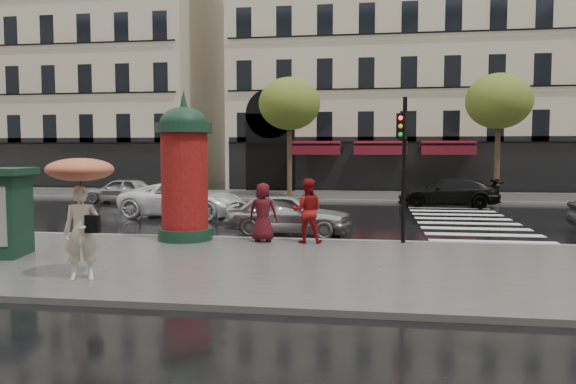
% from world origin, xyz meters
% --- Properties ---
extents(ground, '(160.00, 160.00, 0.00)m').
position_xyz_m(ground, '(0.00, 0.00, 0.00)').
color(ground, black).
rests_on(ground, ground).
extents(near_sidewalk, '(90.00, 7.00, 0.12)m').
position_xyz_m(near_sidewalk, '(0.00, -0.50, 0.06)').
color(near_sidewalk, '#474744').
rests_on(near_sidewalk, ground).
extents(far_sidewalk, '(90.00, 6.00, 0.12)m').
position_xyz_m(far_sidewalk, '(0.00, 19.00, 0.06)').
color(far_sidewalk, '#474744').
rests_on(far_sidewalk, ground).
extents(near_kerb, '(90.00, 0.25, 0.14)m').
position_xyz_m(near_kerb, '(0.00, 3.00, 0.07)').
color(near_kerb, slate).
rests_on(near_kerb, ground).
extents(far_kerb, '(90.00, 0.25, 0.14)m').
position_xyz_m(far_kerb, '(0.00, 16.00, 0.07)').
color(far_kerb, slate).
rests_on(far_kerb, ground).
extents(zebra_crossing, '(3.60, 11.75, 0.01)m').
position_xyz_m(zebra_crossing, '(6.00, 9.60, 0.01)').
color(zebra_crossing, silver).
rests_on(zebra_crossing, ground).
extents(bldg_far_corner, '(26.00, 14.00, 22.90)m').
position_xyz_m(bldg_far_corner, '(6.00, 30.00, 11.31)').
color(bldg_far_corner, '#B7A88C').
rests_on(bldg_far_corner, ground).
extents(bldg_far_left, '(24.00, 14.00, 22.90)m').
position_xyz_m(bldg_far_left, '(-22.00, 30.00, 11.31)').
color(bldg_far_left, '#B7A88C').
rests_on(bldg_far_left, ground).
extents(tree_far_left, '(3.40, 3.40, 6.64)m').
position_xyz_m(tree_far_left, '(-2.00, 18.00, 5.17)').
color(tree_far_left, '#38281C').
rests_on(tree_far_left, ground).
extents(tree_far_right, '(3.40, 3.40, 6.64)m').
position_xyz_m(tree_far_right, '(9.00, 18.00, 5.17)').
color(tree_far_right, '#38281C').
rests_on(tree_far_right, ground).
extents(woman_umbrella, '(1.28, 1.28, 2.45)m').
position_xyz_m(woman_umbrella, '(-3.04, -2.61, 1.74)').
color(woman_umbrella, beige).
rests_on(woman_umbrella, near_sidewalk).
extents(woman_red, '(0.89, 0.72, 1.75)m').
position_xyz_m(woman_red, '(0.79, 2.40, 1.00)').
color(woman_red, maroon).
rests_on(woman_red, near_sidewalk).
extents(man_burgundy, '(0.80, 0.53, 1.63)m').
position_xyz_m(man_burgundy, '(-0.44, 2.40, 0.93)').
color(man_burgundy, '#440D14').
rests_on(man_burgundy, near_sidewalk).
extents(morris_column, '(1.56, 1.56, 4.20)m').
position_xyz_m(morris_column, '(-2.68, 2.40, 2.13)').
color(morris_column, '#122F1F').
rests_on(morris_column, near_sidewalk).
extents(traffic_light, '(0.30, 0.39, 3.95)m').
position_xyz_m(traffic_light, '(3.35, 2.73, 2.51)').
color(traffic_light, black).
rests_on(traffic_light, near_sidewalk).
extents(car_silver, '(4.11, 2.04, 1.34)m').
position_xyz_m(car_silver, '(-0.04, 4.57, 0.67)').
color(car_silver, '#A7A8AC').
rests_on(car_silver, ground).
extents(car_white, '(5.17, 2.79, 1.38)m').
position_xyz_m(car_white, '(-4.83, 8.51, 0.69)').
color(car_white, white).
rests_on(car_white, ground).
extents(car_black, '(4.70, 2.04, 1.35)m').
position_xyz_m(car_black, '(6.09, 14.44, 0.67)').
color(car_black, black).
rests_on(car_black, ground).
extents(car_far_silver, '(3.82, 1.75, 1.27)m').
position_xyz_m(car_far_silver, '(-9.95, 13.87, 0.63)').
color(car_far_silver, '#9A999E').
rests_on(car_far_silver, ground).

